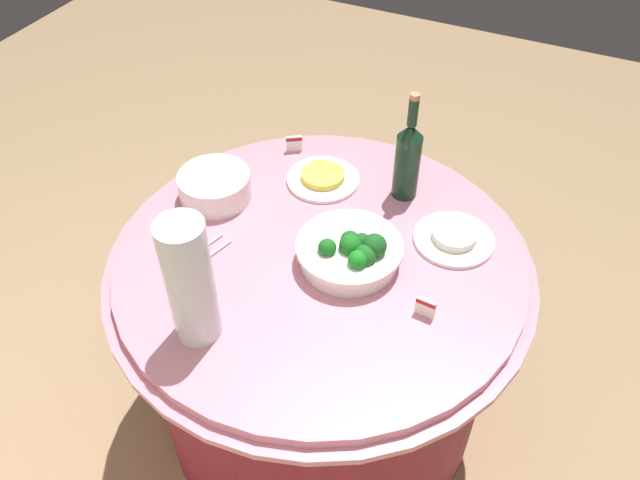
{
  "coord_description": "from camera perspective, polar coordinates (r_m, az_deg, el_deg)",
  "views": [
    {
      "loc": [
        -0.52,
        1.1,
        1.97
      ],
      "look_at": [
        0.0,
        0.0,
        0.79
      ],
      "focal_mm": 36.22,
      "sensor_mm": 36.0,
      "label": 1
    }
  ],
  "objects": [
    {
      "name": "label_placard_mid",
      "position": [
        1.58,
        9.3,
        -5.85
      ],
      "size": [
        0.05,
        0.01,
        0.05
      ],
      "color": "white",
      "rests_on": "buffet_table"
    },
    {
      "name": "plate_stack",
      "position": [
        1.9,
        -9.28,
        4.71
      ],
      "size": [
        0.21,
        0.21,
        0.08
      ],
      "color": "white",
      "rests_on": "buffet_table"
    },
    {
      "name": "food_plate_fried_egg",
      "position": [
        1.95,
        0.26,
        5.52
      ],
      "size": [
        0.22,
        0.22,
        0.03
      ],
      "color": "white",
      "rests_on": "buffet_table"
    },
    {
      "name": "serving_tongs",
      "position": [
        1.75,
        -10.37,
        -1.3
      ],
      "size": [
        0.09,
        0.17,
        0.01
      ],
      "color": "silver",
      "rests_on": "buffet_table"
    },
    {
      "name": "ground_plane",
      "position": [
        2.31,
        0.0,
        -14.23
      ],
      "size": [
        6.0,
        6.0,
        0.0
      ],
      "primitive_type": "plane",
      "color": "#9E7F5B"
    },
    {
      "name": "broccoli_bowl",
      "position": [
        1.67,
        2.78,
        -1.06
      ],
      "size": [
        0.28,
        0.28,
        0.12
      ],
      "color": "white",
      "rests_on": "buffet_table"
    },
    {
      "name": "food_plate_rice",
      "position": [
        1.79,
        11.75,
        0.21
      ],
      "size": [
        0.22,
        0.22,
        0.03
      ],
      "color": "white",
      "rests_on": "buffet_table"
    },
    {
      "name": "wine_bottle",
      "position": [
        1.85,
        7.76,
        7.17
      ],
      "size": [
        0.07,
        0.07,
        0.34
      ],
      "color": "black",
      "rests_on": "buffet_table"
    },
    {
      "name": "label_placard_front",
      "position": [
        2.06,
        -2.29,
        8.57
      ],
      "size": [
        0.05,
        0.03,
        0.05
      ],
      "color": "white",
      "rests_on": "buffet_table"
    },
    {
      "name": "decorative_fruit_vase",
      "position": [
        1.47,
        -11.32,
        -4.19
      ],
      "size": [
        0.11,
        0.11,
        0.34
      ],
      "color": "silver",
      "rests_on": "buffet_table"
    },
    {
      "name": "buffet_table",
      "position": [
        2.0,
        0.0,
        -8.57
      ],
      "size": [
        1.16,
        1.16,
        0.74
      ],
      "color": "maroon",
      "rests_on": "ground_plane"
    }
  ]
}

